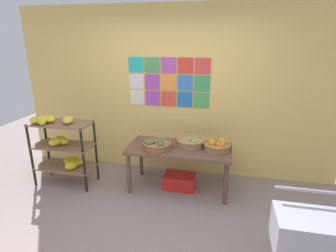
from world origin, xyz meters
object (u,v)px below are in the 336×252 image
(produce_crate_under_table, at_px, (180,181))
(shopping_cart, at_px, (309,237))
(banana_shelf_unit, at_px, (62,144))
(fruit_basket_right, at_px, (217,145))
(display_table, at_px, (179,152))
(fruit_basket_back_right, at_px, (191,142))
(fruit_basket_centre, at_px, (157,145))

(produce_crate_under_table, relative_size, shopping_cart, 0.54)
(banana_shelf_unit, relative_size, fruit_basket_right, 2.86)
(produce_crate_under_table, height_order, shopping_cart, shopping_cart)
(banana_shelf_unit, xyz_separation_m, fruit_basket_right, (2.26, 0.25, 0.07))
(display_table, xyz_separation_m, fruit_basket_back_right, (0.15, 0.10, 0.14))
(banana_shelf_unit, distance_m, fruit_basket_back_right, 1.91)
(banana_shelf_unit, bearing_deg, fruit_basket_back_right, 9.60)
(display_table, xyz_separation_m, produce_crate_under_table, (0.01, 0.01, -0.47))
(display_table, bearing_deg, shopping_cart, -45.37)
(display_table, distance_m, produce_crate_under_table, 0.47)
(fruit_basket_right, relative_size, fruit_basket_back_right, 0.94)
(fruit_basket_back_right, xyz_separation_m, produce_crate_under_table, (-0.14, -0.10, -0.61))
(fruit_basket_centre, distance_m, fruit_basket_back_right, 0.51)
(fruit_basket_centre, bearing_deg, shopping_cart, -37.15)
(display_table, relative_size, fruit_basket_right, 3.83)
(fruit_basket_centre, relative_size, fruit_basket_right, 1.05)
(fruit_basket_back_right, bearing_deg, fruit_basket_centre, -153.76)
(display_table, bearing_deg, produce_crate_under_table, 40.71)
(banana_shelf_unit, distance_m, shopping_cart, 3.34)
(banana_shelf_unit, xyz_separation_m, fruit_basket_back_right, (1.88, 0.32, 0.07))
(display_table, bearing_deg, fruit_basket_right, 4.28)
(fruit_basket_centre, height_order, fruit_basket_right, fruit_basket_right)
(banana_shelf_unit, relative_size, produce_crate_under_table, 2.41)
(fruit_basket_right, distance_m, shopping_cart, 1.69)
(fruit_basket_back_right, distance_m, produce_crate_under_table, 0.63)
(produce_crate_under_table, bearing_deg, display_table, -139.29)
(shopping_cart, bearing_deg, fruit_basket_back_right, 117.30)
(display_table, relative_size, shopping_cart, 1.74)
(fruit_basket_centre, xyz_separation_m, produce_crate_under_table, (0.31, 0.13, -0.61))
(banana_shelf_unit, bearing_deg, fruit_basket_right, 6.43)
(fruit_basket_back_right, bearing_deg, banana_shelf_unit, -170.40)
(banana_shelf_unit, xyz_separation_m, display_table, (1.73, 0.22, -0.07))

